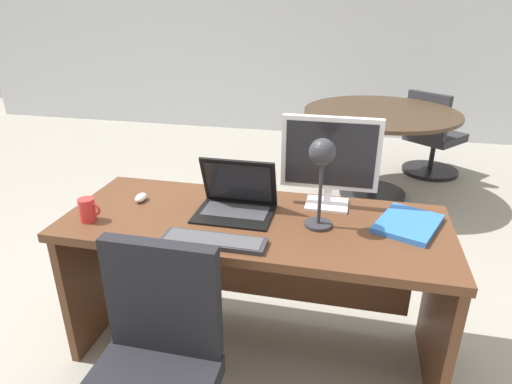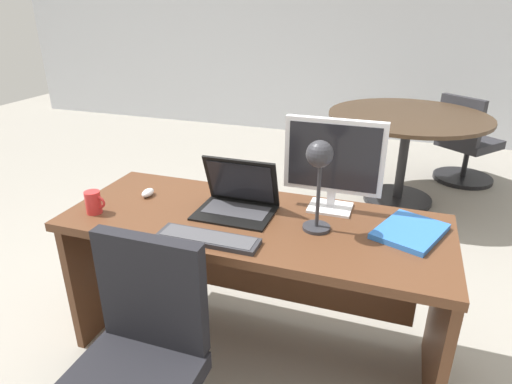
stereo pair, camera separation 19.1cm
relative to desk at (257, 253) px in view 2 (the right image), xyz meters
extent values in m
plane|color=gray|center=(0.00, 1.45, -0.54)|extent=(12.00, 12.00, 0.00)
cube|color=silver|center=(0.00, 4.10, 0.86)|extent=(10.00, 0.10, 2.80)
cube|color=#56331E|center=(0.00, -0.05, 0.19)|extent=(1.74, 0.68, 0.04)
cube|color=#56331E|center=(-0.85, -0.05, -0.19)|extent=(0.04, 0.60, 0.70)
cube|color=#56331E|center=(0.85, -0.05, -0.19)|extent=(0.04, 0.60, 0.70)
cube|color=#56331E|center=(0.00, 0.21, -0.15)|extent=(1.53, 0.02, 0.49)
cube|color=silver|center=(0.31, 0.17, 0.21)|extent=(0.20, 0.16, 0.01)
cube|color=silver|center=(0.31, 0.18, 0.26)|extent=(0.04, 0.02, 0.08)
cube|color=silver|center=(0.31, 0.17, 0.47)|extent=(0.45, 0.04, 0.34)
cube|color=black|center=(0.31, 0.15, 0.47)|extent=(0.41, 0.00, 0.30)
cube|color=black|center=(-0.10, -0.02, 0.21)|extent=(0.35, 0.27, 0.01)
cube|color=#38383D|center=(-0.10, 0.00, 0.22)|extent=(0.30, 0.15, 0.00)
cube|color=black|center=(-0.10, 0.07, 0.34)|extent=(0.35, 0.10, 0.24)
cube|color=black|center=(-0.10, 0.06, 0.34)|extent=(0.31, 0.08, 0.20)
cube|color=#2D2D33|center=(-0.11, -0.29, 0.22)|extent=(0.43, 0.12, 0.02)
cube|color=#47474C|center=(-0.11, -0.29, 0.23)|extent=(0.40, 0.10, 0.00)
ellipsoid|color=silver|center=(-0.59, 0.02, 0.23)|extent=(0.05, 0.09, 0.04)
cylinder|color=#2D2D33|center=(0.29, -0.04, 0.21)|extent=(0.12, 0.12, 0.01)
cylinder|color=#2D2D33|center=(0.29, -0.04, 0.37)|extent=(0.02, 0.02, 0.30)
sphere|color=#2D2D33|center=(0.29, -0.07, 0.56)|extent=(0.11, 0.11, 0.11)
cube|color=blue|center=(0.67, 0.04, 0.22)|extent=(0.33, 0.37, 0.02)
cylinder|color=red|center=(-0.72, -0.22, 0.26)|extent=(0.07, 0.07, 0.11)
torus|color=red|center=(-0.69, -0.22, 0.27)|extent=(0.06, 0.01, 0.06)
cube|color=black|center=(-0.23, -0.56, 0.11)|extent=(0.44, 0.06, 0.47)
cylinder|color=black|center=(0.62, 2.09, -0.52)|extent=(0.59, 0.59, 0.04)
cylinder|color=black|center=(0.62, 2.09, -0.14)|extent=(0.08, 0.08, 0.72)
cylinder|color=#3F2D1E|center=(0.62, 2.09, 0.24)|extent=(1.32, 1.32, 0.03)
cylinder|color=black|center=(1.22, 2.83, -0.52)|extent=(0.56, 0.56, 0.04)
cylinder|color=black|center=(1.22, 2.83, -0.35)|extent=(0.05, 0.05, 0.31)
cube|color=#2D2D33|center=(1.22, 2.83, -0.15)|extent=(0.65, 0.65, 0.08)
cube|color=#2D2D33|center=(1.08, 2.66, 0.10)|extent=(0.38, 0.32, 0.43)
camera|label=1|loc=(0.40, -1.77, 1.11)|focal=30.75mm
camera|label=2|loc=(0.58, -1.72, 1.11)|focal=30.75mm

